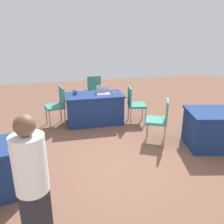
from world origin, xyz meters
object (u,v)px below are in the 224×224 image
(chair_tucked_right, at_px, (134,103))
(yarn_ball, at_px, (75,92))
(chair_near_front, at_px, (57,104))
(chair_tucked_left, at_px, (160,118))
(chair_aisle, at_px, (93,88))
(person_presenter, at_px, (32,181))
(table_mid_right, at_px, (222,129))
(table_foreground, at_px, (95,109))
(laptop_silver, at_px, (103,92))
(scissors_red, at_px, (114,93))

(chair_tucked_right, relative_size, yarn_ball, 7.50)
(yarn_ball, bearing_deg, chair_near_front, 5.67)
(chair_tucked_left, distance_m, chair_aisle, 3.08)
(chair_aisle, xyz_separation_m, person_presenter, (1.56, 5.05, 0.34))
(table_mid_right, bearing_deg, table_foreground, -40.18)
(chair_tucked_right, distance_m, chair_aisle, 1.89)
(table_mid_right, distance_m, laptop_silver, 2.90)
(yarn_ball, bearing_deg, table_foreground, 163.55)
(chair_near_front, relative_size, chair_tucked_left, 1.02)
(chair_tucked_right, bearing_deg, table_mid_right, 47.36)
(laptop_silver, bearing_deg, chair_tucked_right, 165.92)
(table_mid_right, relative_size, chair_aisle, 1.71)
(chair_aisle, height_order, person_presenter, person_presenter)
(chair_tucked_right, xyz_separation_m, scissors_red, (0.47, -0.25, 0.23))
(table_foreground, bearing_deg, yarn_ball, -16.45)
(person_presenter, relative_size, scissors_red, 8.94)
(table_mid_right, distance_m, person_presenter, 3.99)
(laptop_silver, height_order, scissors_red, laptop_silver)
(table_mid_right, height_order, laptop_silver, laptop_silver)
(chair_tucked_left, xyz_separation_m, laptop_silver, (0.92, -1.45, 0.26))
(table_mid_right, bearing_deg, person_presenter, 23.68)
(chair_tucked_right, bearing_deg, chair_tucked_left, 16.95)
(table_mid_right, height_order, yarn_ball, yarn_ball)
(yarn_ball, relative_size, scissors_red, 0.70)
(chair_tucked_right, bearing_deg, yarn_ball, -94.39)
(table_foreground, distance_m, laptop_silver, 0.48)
(chair_tucked_left, bearing_deg, table_foreground, 66.17)
(laptop_silver, bearing_deg, chair_aisle, -87.43)
(table_foreground, distance_m, chair_tucked_right, 1.04)
(chair_tucked_right, height_order, person_presenter, person_presenter)
(chair_near_front, xyz_separation_m, scissors_red, (-1.46, 0.08, 0.20))
(chair_near_front, distance_m, person_presenter, 3.67)
(table_foreground, distance_m, scissors_red, 0.66)
(person_presenter, bearing_deg, chair_tucked_left, -103.64)
(chair_near_front, bearing_deg, table_foreground, -107.58)
(person_presenter, bearing_deg, table_foreground, -74.49)
(table_mid_right, bearing_deg, laptop_silver, -43.23)
(person_presenter, bearing_deg, scissors_red, -81.55)
(table_foreground, bearing_deg, table_mid_right, 139.82)
(chair_near_front, distance_m, chair_tucked_left, 2.58)
(chair_tucked_left, bearing_deg, table_mid_right, -86.20)
(scissors_red, bearing_deg, yarn_ball, -76.61)
(chair_tucked_left, bearing_deg, chair_near_front, 81.14)
(chair_near_front, bearing_deg, laptop_silver, -106.12)
(table_foreground, relative_size, chair_aisle, 1.53)
(table_foreground, bearing_deg, chair_tucked_right, 166.66)
(table_mid_right, xyz_separation_m, chair_aisle, (2.07, -3.46, 0.17))
(chair_near_front, height_order, chair_tucked_right, chair_near_front)
(chair_aisle, bearing_deg, laptop_silver, -93.55)
(yarn_ball, height_order, scissors_red, yarn_ball)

